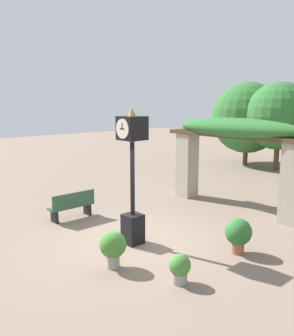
{
  "coord_description": "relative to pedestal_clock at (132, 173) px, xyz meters",
  "views": [
    {
      "loc": [
        7.03,
        -5.74,
        3.7
      ],
      "look_at": [
        0.11,
        0.4,
        1.97
      ],
      "focal_mm": 38.0,
      "sensor_mm": 36.0,
      "label": 1
    }
  ],
  "objects": [
    {
      "name": "potted_plant_near_right",
      "position": [
        2.22,
        1.53,
        -1.39
      ],
      "size": [
        0.66,
        0.66,
        0.89
      ],
      "color": "#9E563D",
      "rests_on": "ground"
    },
    {
      "name": "potted_plant_far_left",
      "position": [
        0.8,
        -1.24,
        -1.39
      ],
      "size": [
        0.61,
        0.61,
        0.86
      ],
      "color": "gray",
      "rests_on": "ground"
    },
    {
      "name": "pergola",
      "position": [
        -0.11,
        4.63,
        0.41
      ],
      "size": [
        5.56,
        1.23,
        3.16
      ],
      "color": "#A89E89",
      "rests_on": "ground"
    },
    {
      "name": "park_bench",
      "position": [
        -2.8,
        -0.2,
        -1.47
      ],
      "size": [
        0.42,
        1.48,
        0.89
      ],
      "rotation": [
        0.0,
        0.0,
        -1.57
      ],
      "color": "#2D4C38",
      "rests_on": "ground"
    },
    {
      "name": "ground_plane",
      "position": [
        -0.11,
        0.1,
        -1.91
      ],
      "size": [
        60.0,
        60.0,
        0.0
      ],
      "primitive_type": "plane",
      "color": "#7F6B5B"
    },
    {
      "name": "potted_plant_near_left",
      "position": [
        2.28,
        -0.62,
        -1.56
      ],
      "size": [
        0.46,
        0.46,
        0.63
      ],
      "color": "gray",
      "rests_on": "ground"
    },
    {
      "name": "pedestal_clock",
      "position": [
        0.0,
        0.0,
        0.0
      ],
      "size": [
        0.59,
        0.64,
        3.58
      ],
      "color": "black",
      "rests_on": "ground"
    }
  ]
}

